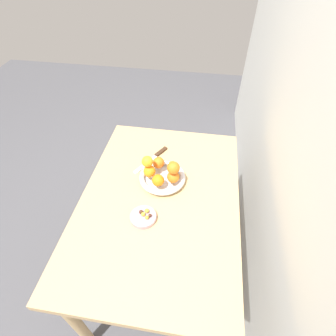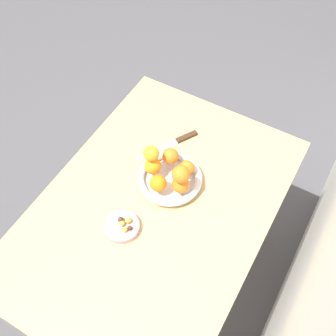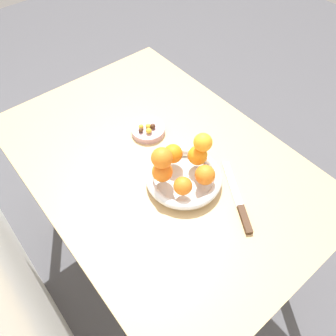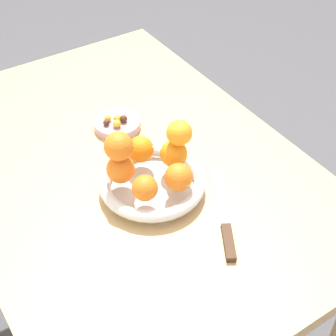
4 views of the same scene
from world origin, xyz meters
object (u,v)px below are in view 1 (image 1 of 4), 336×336
Objects in this scene: orange_4 at (172,166)px; candy_ball_0 at (147,217)px; orange_3 at (173,177)px; candy_ball_3 at (150,215)px; dining_table at (160,210)px; orange_1 at (150,171)px; orange_6 at (147,162)px; candy_ball_1 at (141,212)px; orange_5 at (173,168)px; candy_ball_2 at (147,211)px; candy_dish at (143,217)px; fruit_bowl at (162,178)px; orange_0 at (159,163)px; orange_2 at (158,180)px; knife at (154,158)px; candy_ball_4 at (143,214)px.

orange_4 is 3.19× the size of candy_ball_0.
candy_ball_3 is at bearing -19.30° from orange_3.
orange_1 is at bearing -147.59° from dining_table.
orange_6 is 3.27× the size of candy_ball_0.
orange_1 is 0.22m from candy_ball_1.
orange_5 reaches higher than candy_ball_2.
orange_4 is at bearing 162.52° from candy_dish.
orange_6 is at bearing -166.38° from candy_ball_3.
orange_1 and orange_3 have the same top height.
candy_ball_1 is at bearing -137.78° from candy_dish.
dining_table is at bearing 2.63° from fruit_bowl.
orange_0 is 3.30× the size of candy_ball_1.
fruit_bowl is 0.08m from orange_3.
candy_ball_3 is at bearing 42.56° from candy_ball_2.
candy_ball_2 is (0.22, -0.03, 0.01)m from fruit_bowl.
orange_2 is (0.06, -0.01, 0.05)m from fruit_bowl.
candy_ball_1 is at bearing -5.56° from orange_0.
orange_1 reaches higher than fruit_bowl.
orange_3 is 0.08m from orange_4.
candy_ball_0 is at bearing -4.79° from orange_2.
orange_2 reaches higher than dining_table.
dining_table is at bearing 11.34° from orange_0.
orange_1 is at bearing 4.66° from knife.
knife is (-0.40, -0.06, -0.02)m from candy_ball_3.
fruit_bowl is at bearing 171.34° from candy_ball_2.
orange_2 is 3.88× the size of candy_ball_3.
orange_1 is 0.08m from orange_2.
orange_4 is (-0.16, 0.04, 0.16)m from dining_table.
candy_dish is 0.31m from orange_4.
fruit_bowl is 0.18m from knife.
knife is (-0.12, -0.12, -0.06)m from orange_4.
candy_dish is at bearing -29.21° from candy_ball_2.
orange_1 is 0.06m from orange_6.
dining_table is 0.26m from orange_6.
orange_0 reaches higher than candy_ball_4.
orange_5 is 0.27m from knife.
candy_ball_1 is at bearing -131.04° from candy_ball_4.
candy_ball_0 is (0.19, -0.02, -0.04)m from orange_2.
candy_ball_4 is at bearing -11.61° from orange_2.
candy_ball_4 is (0.18, -0.04, -0.04)m from orange_2.
orange_2 is 0.16m from candy_ball_2.
candy_ball_3 is (0.24, -0.01, 0.01)m from fruit_bowl.
fruit_bowl and candy_ball_0 have the same top height.
dining_table is at bearing 16.43° from knife.
orange_5 reaches higher than fruit_bowl.
candy_ball_2 is at bearing 8.03° from orange_1.
orange_2 is at bearing -26.50° from orange_4.
orange_6 is 0.27m from candy_ball_0.
orange_4 is 0.23× the size of knife.
fruit_bowl is 0.13m from orange_6.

